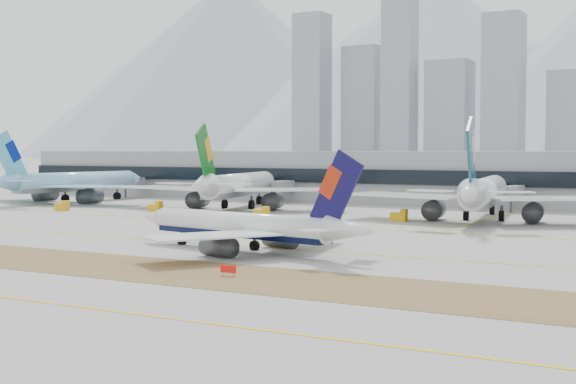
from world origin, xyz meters
The scene contains 12 objects.
ground centered at (0.00, 0.00, 0.00)m, with size 3000.00×3000.00×0.00m, color gray.
taxiing_airliner centered at (12.24, -10.92, 3.78)m, with size 46.36×39.81×15.66m.
widebody_korean centered at (-93.70, 60.91, 5.61)m, with size 58.82×57.91×21.09m.
widebody_eva centered at (-37.21, 63.04, 5.83)m, with size 59.94×59.67×21.92m.
widebody_cathay centered at (28.98, 58.50, 5.86)m, with size 61.09×60.40×22.04m.
terminal centered at (0.00, 114.84, 7.50)m, with size 280.00×43.10×15.00m.
hold_sign_right centered at (22.61, -32.00, 0.88)m, with size 2.20×0.15×1.35m.
gse_b centered at (-17.29, 42.48, 1.05)m, with size 3.55×2.00×2.60m.
gse_extra centered at (-50.43, 46.12, 1.05)m, with size 3.55×2.00×2.60m.
gse_a centered at (-72.53, 36.38, 1.05)m, with size 3.55×2.00×2.60m.
gse_c centered at (13.27, 49.43, 1.05)m, with size 3.55×2.00×2.60m.
city_skyline centered at (-106.76, 453.42, 49.80)m, with size 342.00×49.80×140.00m.
Camera 1 is at (75.91, -112.97, 15.35)m, focal length 50.00 mm.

